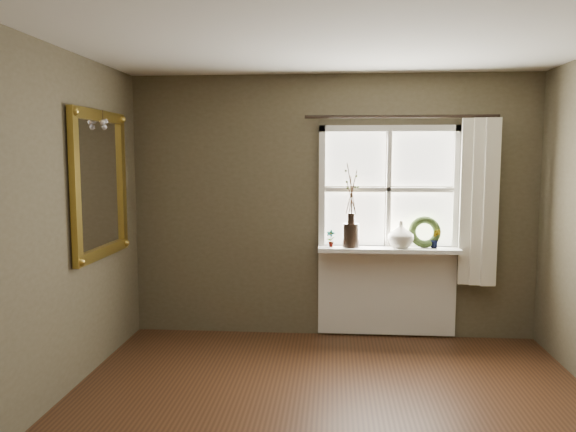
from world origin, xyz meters
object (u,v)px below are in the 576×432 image
Objects in this scene: dark_jug at (351,235)px; cream_vase at (401,234)px; gilt_mirror at (100,184)px; wreath at (424,235)px.

cream_vase is at bearing 0.00° from dark_jug.
gilt_mirror reaches higher than dark_jug.
wreath is (0.23, 0.04, -0.01)m from cream_vase.
cream_vase reaches higher than dark_jug.
dark_jug is at bearing 20.86° from gilt_mirror.
gilt_mirror reaches higher than wreath.
wreath is (0.71, 0.04, 0.00)m from dark_jug.
gilt_mirror is (-2.63, -0.82, 0.52)m from cream_vase.
gilt_mirror is (-2.86, -0.86, 0.53)m from wreath.
gilt_mirror reaches higher than cream_vase.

